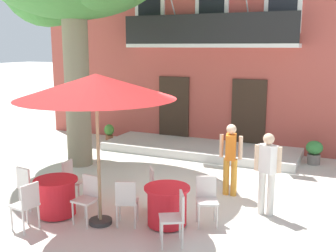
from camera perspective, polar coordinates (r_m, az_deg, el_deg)
name	(u,v)px	position (r m, az deg, el deg)	size (l,w,h in m)	color
ground_plane	(177,200)	(9.12, 1.21, -10.31)	(120.00, 120.00, 0.00)	beige
building_facade	(229,34)	(15.40, 8.51, 12.56)	(13.00, 5.09, 7.50)	#B24C42
entrance_step_platform	(199,149)	(12.96, 4.41, -3.23)	(6.12, 1.98, 0.25)	silver
cafe_table_near_tree	(56,197)	(8.50, -15.32, -9.52)	(0.86, 0.86, 0.76)	red
cafe_chair_near_tree_0	(28,184)	(8.96, -18.97, -7.73)	(0.45, 0.45, 0.91)	silver
cafe_chair_near_tree_1	(27,203)	(7.96, -19.11, -10.13)	(0.46, 0.46, 0.91)	silver
cafe_chair_near_tree_2	(88,196)	(8.02, -11.13, -9.55)	(0.44, 0.44, 0.91)	silver
cafe_chair_near_tree_3	(72,178)	(9.10, -13.25, -7.13)	(0.45, 0.45, 0.91)	silver
cafe_table_middle	(167,206)	(7.79, -0.14, -11.06)	(0.86, 0.86, 0.76)	red
cafe_chair_middle_0	(207,197)	(7.85, 5.42, -9.85)	(0.53, 0.53, 0.91)	silver
cafe_chair_middle_1	(157,186)	(8.42, -1.61, -8.33)	(0.56, 0.56, 0.91)	silver
cafe_chair_middle_2	(127,200)	(7.74, -5.81, -10.19)	(0.52, 0.52, 0.91)	silver
cafe_chair_middle_3	(176,215)	(7.06, 1.09, -12.29)	(0.55, 0.55, 0.91)	silver
cafe_umbrella	(96,87)	(7.44, -10.02, 5.39)	(2.90, 2.90, 2.85)	#997A56
ground_planter_left	(109,132)	(14.48, -8.22, -0.86)	(0.34, 0.34, 0.63)	#995638
ground_planter_right	(314,151)	(12.39, 19.75, -3.32)	(0.47, 0.47, 0.68)	slate
pedestrian_near_entrance	(267,169)	(8.32, 13.71, -5.89)	(0.53, 0.37, 1.67)	silver
pedestrian_mid_plaza	(231,156)	(9.24, 8.74, -4.11)	(0.53, 0.38, 1.64)	gold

